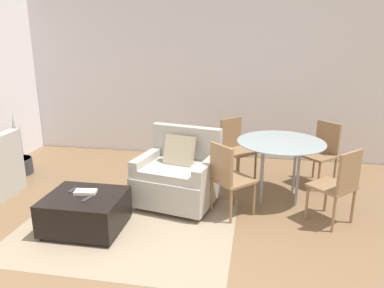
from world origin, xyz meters
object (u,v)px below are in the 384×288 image
(tv_remote_secondary, at_px, (73,190))
(dining_chair_near_right, at_px, (339,182))
(book_stack, at_px, (85,192))
(dining_chair_far_left, at_px, (235,145))
(dining_table, at_px, (281,148))
(tv_remote_primary, at_px, (88,198))
(ottoman, at_px, (85,211))
(dining_chair_near_left, at_px, (228,175))
(potted_plant, at_px, (19,162))
(dining_chair_far_right, at_px, (322,149))
(armchair, at_px, (178,176))

(tv_remote_secondary, height_order, dining_chair_near_right, dining_chair_near_right)
(book_stack, distance_m, dining_chair_far_left, 2.35)
(dining_table, bearing_deg, tv_remote_primary, -147.94)
(tv_remote_secondary, distance_m, dining_chair_far_left, 2.43)
(tv_remote_secondary, relative_size, dining_chair_far_left, 0.16)
(ottoman, distance_m, dining_chair_near_left, 1.66)
(ottoman, bearing_deg, dining_table, 29.79)
(dining_chair_near_right, bearing_deg, dining_chair_near_left, 180.00)
(tv_remote_primary, relative_size, potted_plant, 0.17)
(dining_chair_near_left, bearing_deg, potted_plant, 166.15)
(dining_chair_far_left, bearing_deg, dining_chair_far_right, 0.00)
(tv_remote_secondary, bearing_deg, dining_table, 25.47)
(dining_chair_far_left, bearing_deg, tv_remote_primary, -127.00)
(potted_plant, bearing_deg, dining_chair_near_left, -13.85)
(armchair, relative_size, dining_chair_near_right, 1.20)
(dining_chair_near_left, relative_size, dining_chair_far_right, 1.00)
(armchair, distance_m, dining_chair_near_right, 1.91)
(potted_plant, bearing_deg, armchair, -12.40)
(armchair, distance_m, potted_plant, 2.72)
(dining_chair_near_right, relative_size, dining_chair_far_left, 1.00)
(armchair, bearing_deg, book_stack, -138.78)
(dining_table, xyz_separation_m, dining_chair_far_right, (0.62, 0.62, -0.17))
(tv_remote_primary, bearing_deg, armchair, 48.58)
(tv_remote_secondary, bearing_deg, book_stack, -16.99)
(tv_remote_primary, height_order, dining_table, dining_table)
(book_stack, distance_m, tv_remote_secondary, 0.19)
(dining_chair_near_left, bearing_deg, dining_table, 45.00)
(dining_table, relative_size, dining_chair_far_right, 1.24)
(armchair, bearing_deg, ottoman, -136.26)
(book_stack, bearing_deg, dining_chair_far_left, 49.43)
(tv_remote_secondary, distance_m, dining_chair_near_right, 2.99)
(dining_chair_far_left, bearing_deg, ottoman, -129.43)
(armchair, xyz_separation_m, tv_remote_primary, (-0.80, -0.90, 0.04))
(dining_table, bearing_deg, dining_chair_far_right, 45.00)
(ottoman, relative_size, dining_chair_near_left, 0.93)
(tv_remote_primary, bearing_deg, dining_chair_near_left, 24.95)
(ottoman, xyz_separation_m, tv_remote_secondary, (-0.19, 0.12, 0.19))
(dining_chair_near_left, bearing_deg, ottoman, -158.33)
(armchair, distance_m, book_stack, 1.17)
(book_stack, bearing_deg, armchair, 41.22)
(ottoman, relative_size, dining_chair_far_right, 0.93)
(tv_remote_secondary, relative_size, dining_chair_near_right, 0.16)
(ottoman, bearing_deg, tv_remote_secondary, 147.95)
(tv_remote_secondary, xyz_separation_m, dining_chair_far_right, (2.95, 1.73, 0.11))
(tv_remote_secondary, distance_m, dining_chair_near_left, 1.78)
(armchair, relative_size, dining_table, 0.97)
(tv_remote_primary, xyz_separation_m, dining_table, (2.07, 1.29, 0.28))
(ottoman, distance_m, book_stack, 0.21)
(dining_chair_far_left, bearing_deg, dining_table, -45.00)
(ottoman, relative_size, dining_table, 0.74)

